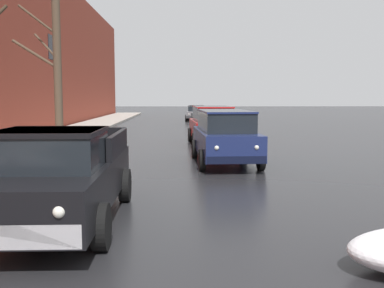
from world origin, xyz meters
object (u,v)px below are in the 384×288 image
suv_darkblue_parked_kerbside_close (225,135)px  sedan_grey_at_far_intersection (196,113)px  bare_tree_mid_block (56,72)px  sedan_silver_parked_far_down_block (210,121)px  sedan_black_queued_behind_truck (204,116)px  pickup_truck_black_approaching_near_lane (61,176)px  suv_red_parked_kerbside_mid (212,124)px

suv_darkblue_parked_kerbside_close → sedan_grey_at_far_intersection: suv_darkblue_parked_kerbside_close is taller
sedan_grey_at_far_intersection → suv_darkblue_parked_kerbside_close: bearing=-89.9°
bare_tree_mid_block → suv_darkblue_parked_kerbside_close: bearing=-30.6°
suv_darkblue_parked_kerbside_close → sedan_silver_parked_far_down_block: bearing=88.5°
sedan_black_queued_behind_truck → pickup_truck_black_approaching_near_lane: bearing=-98.3°
sedan_black_queued_behind_truck → sedan_grey_at_far_intersection: (-0.38, 7.05, 0.00)m
pickup_truck_black_approaching_near_lane → suv_red_parked_kerbside_mid: 13.96m
pickup_truck_black_approaching_near_lane → suv_darkblue_parked_kerbside_close: (3.65, 7.20, 0.11)m
suv_darkblue_parked_kerbside_close → suv_red_parked_kerbside_mid: same height
sedan_black_queued_behind_truck → sedan_grey_at_far_intersection: bearing=93.1°
suv_red_parked_kerbside_mid → sedan_black_queued_behind_truck: suv_red_parked_kerbside_mid is taller
suv_red_parked_kerbside_mid → sedan_grey_at_far_intersection: (-0.05, 20.89, -0.24)m
bare_tree_mid_block → sedan_black_queued_behind_truck: bearing=66.4°
pickup_truck_black_approaching_near_lane → suv_red_parked_kerbside_mid: suv_red_parked_kerbside_mid is taller
sedan_grey_at_far_intersection → sedan_silver_parked_far_down_block: bearing=-88.5°
sedan_black_queued_behind_truck → sedan_grey_at_far_intersection: size_ratio=0.96×
pickup_truck_black_approaching_near_lane → sedan_black_queued_behind_truck: 27.60m
sedan_black_queued_behind_truck → sedan_grey_at_far_intersection: 7.06m
pickup_truck_black_approaching_near_lane → sedan_black_queued_behind_truck: (3.98, 27.31, -0.13)m
pickup_truck_black_approaching_near_lane → suv_darkblue_parked_kerbside_close: suv_darkblue_parked_kerbside_close is taller
bare_tree_mid_block → sedan_grey_at_far_intersection: bearing=74.0°
pickup_truck_black_approaching_near_lane → suv_red_parked_kerbside_mid: bearing=74.8°
bare_tree_mid_block → sedan_black_queued_behind_truck: bare_tree_mid_block is taller
suv_darkblue_parked_kerbside_close → sedan_silver_parked_far_down_block: (0.33, 12.55, -0.24)m
sedan_grey_at_far_intersection → pickup_truck_black_approaching_near_lane: bearing=-96.0°
suv_red_parked_kerbside_mid → sedan_grey_at_far_intersection: bearing=90.1°
sedan_silver_parked_far_down_block → sedan_black_queued_behind_truck: size_ratio=1.01×
suv_darkblue_parked_kerbside_close → sedan_grey_at_far_intersection: bearing=90.1°
suv_red_parked_kerbside_mid → sedan_silver_parked_far_down_block: size_ratio=1.18×
pickup_truck_black_approaching_near_lane → sedan_grey_at_far_intersection: pickup_truck_black_approaching_near_lane is taller
bare_tree_mid_block → sedan_grey_at_far_intersection: 24.27m
sedan_grey_at_far_intersection → bare_tree_mid_block: bearing=-106.0°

